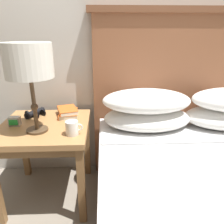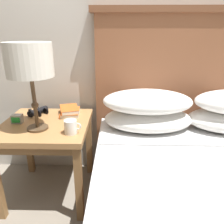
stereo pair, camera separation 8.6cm
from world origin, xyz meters
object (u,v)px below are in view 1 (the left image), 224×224
object	(u,v)px
book_on_nightstand	(68,113)
alarm_clock	(15,121)
binoculars_pair	(35,113)
coffee_mug	(72,128)
table_lamp	(29,63)
book_stacked_on_top	(67,110)
nightstand	(45,135)

from	to	relation	value
book_on_nightstand	alarm_clock	distance (m)	0.36
binoculars_pair	coffee_mug	world-z (taller)	coffee_mug
table_lamp	book_stacked_on_top	xyz separation A→B (m)	(0.15, 0.26, -0.37)
table_lamp	binoculars_pair	world-z (taller)	table_lamp
nightstand	binoculars_pair	world-z (taller)	binoculars_pair
coffee_mug	alarm_clock	size ratio (longest dim) A/B	1.47
table_lamp	binoculars_pair	distance (m)	0.48
binoculars_pair	coffee_mug	distance (m)	0.45
nightstand	book_stacked_on_top	world-z (taller)	book_stacked_on_top
alarm_clock	nightstand	bearing A→B (deg)	2.28
book_on_nightstand	binoculars_pair	bearing A→B (deg)	179.94
table_lamp	book_on_nightstand	distance (m)	0.50
book_stacked_on_top	alarm_clock	size ratio (longest dim) A/B	3.02
book_stacked_on_top	binoculars_pair	distance (m)	0.23
nightstand	binoculars_pair	size ratio (longest dim) A/B	3.66
book_stacked_on_top	alarm_clock	bearing A→B (deg)	-152.00
nightstand	book_stacked_on_top	distance (m)	0.24
coffee_mug	alarm_clock	xyz separation A→B (m)	(-0.39, 0.15, -0.01)
nightstand	book_stacked_on_top	bearing A→B (deg)	50.99
table_lamp	book_stacked_on_top	world-z (taller)	table_lamp
book_stacked_on_top	alarm_clock	xyz separation A→B (m)	(-0.32, -0.17, -0.01)
nightstand	coffee_mug	bearing A→B (deg)	-37.15
book_stacked_on_top	nightstand	bearing A→B (deg)	-129.01
book_on_nightstand	coffee_mug	distance (m)	0.33
table_lamp	book_on_nightstand	size ratio (longest dim) A/B	2.60
nightstand	coffee_mug	world-z (taller)	coffee_mug
nightstand	coffee_mug	size ratio (longest dim) A/B	5.63
book_stacked_on_top	coffee_mug	bearing A→B (deg)	-76.13
nightstand	book_on_nightstand	size ratio (longest dim) A/B	2.87
table_lamp	book_on_nightstand	xyz separation A→B (m)	(0.15, 0.26, -0.40)
binoculars_pair	book_stacked_on_top	bearing A→B (deg)	-1.02
table_lamp	binoculars_pair	size ratio (longest dim) A/B	3.32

